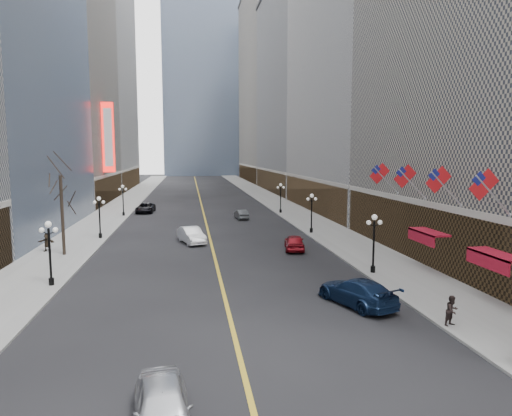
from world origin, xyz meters
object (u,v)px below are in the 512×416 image
object	(u,v)px
streetlamp_west_1	(49,246)
car_sb_far	(241,214)
streetlamp_west_2	(99,213)
car_nb_far	(145,208)
streetlamp_east_2	(312,209)
car_nb_near	(163,407)
car_sb_mid	(294,242)
streetlamp_west_3	(123,197)
streetlamp_east_3	(281,195)
car_nb_mid	(192,235)
car_sb_near	(357,292)
streetlamp_east_1	(374,237)

from	to	relation	value
streetlamp_west_1	car_sb_far	distance (m)	35.31
streetlamp_west_2	car_sb_far	size ratio (longest dim) A/B	1.12
streetlamp_west_2	car_nb_far	world-z (taller)	streetlamp_west_2
streetlamp_east_2	car_nb_near	size ratio (longest dim) A/B	0.95
car_sb_mid	car_sb_far	bearing A→B (deg)	-73.19
streetlamp_west_3	car_nb_far	world-z (taller)	streetlamp_west_3
car_nb_near	streetlamp_west_3	bearing A→B (deg)	92.70
streetlamp_east_3	car_sb_far	world-z (taller)	streetlamp_east_3
streetlamp_east_2	car_nb_near	distance (m)	39.05
car_sb_far	car_nb_mid	bearing A→B (deg)	60.03
streetlamp_east_3	car_sb_near	world-z (taller)	streetlamp_east_3
streetlamp_west_2	car_nb_mid	bearing A→B (deg)	-19.99
streetlamp_east_1	streetlamp_east_2	distance (m)	18.00
car_nb_mid	car_sb_far	bearing A→B (deg)	49.96
streetlamp_east_1	car_sb_mid	xyz separation A→B (m)	(-4.00, 9.45, -2.14)
car_sb_mid	streetlamp_west_2	bearing A→B (deg)	-13.95
streetlamp_west_2	car_nb_mid	distance (m)	10.63
streetlamp_east_2	car_nb_far	distance (m)	30.36
car_sb_far	car_nb_far	bearing A→B (deg)	-39.53
car_nb_far	streetlamp_west_2	bearing A→B (deg)	-93.76
car_sb_mid	car_sb_far	size ratio (longest dim) A/B	1.11
streetlamp_east_2	car_sb_near	distance (m)	25.09
car_nb_near	streetlamp_east_1	bearing A→B (deg)	43.86
car_nb_mid	car_nb_far	bearing A→B (deg)	88.51
car_nb_near	car_sb_far	xyz separation A→B (m)	(8.26, 48.93, -0.15)
streetlamp_west_1	car_sb_mid	distance (m)	21.86
streetlamp_east_1	car_sb_near	bearing A→B (deg)	-119.90
car_nb_near	car_sb_mid	bearing A→B (deg)	61.84
streetlamp_west_1	car_nb_far	size ratio (longest dim) A/B	0.82
car_sb_mid	streetlamp_east_3	bearing A→B (deg)	-88.95
streetlamp_west_1	car_nb_far	distance (m)	40.17
streetlamp_west_2	streetlamp_west_3	size ratio (longest dim) A/B	1.00
car_nb_mid	streetlamp_east_2	bearing A→B (deg)	-2.31
car_nb_mid	streetlamp_west_2	bearing A→B (deg)	143.22
car_sb_mid	streetlamp_east_1	bearing A→B (deg)	122.59
streetlamp_west_3	car_nb_far	bearing A→B (deg)	55.10
car_nb_far	car_sb_near	size ratio (longest dim) A/B	0.97
streetlamp_west_3	car_sb_near	size ratio (longest dim) A/B	0.79
streetlamp_east_2	streetlamp_west_3	size ratio (longest dim) A/B	1.00
streetlamp_east_1	car_sb_near	world-z (taller)	streetlamp_east_1
car_nb_far	streetlamp_east_2	bearing A→B (deg)	-43.13
car_nb_near	streetlamp_west_2	bearing A→B (deg)	97.10
streetlamp_west_2	car_sb_far	world-z (taller)	streetlamp_west_2
streetlamp_west_3	streetlamp_east_1	bearing A→B (deg)	-56.75
streetlamp_east_1	streetlamp_west_2	xyz separation A→B (m)	(-23.60, 18.00, 0.00)
car_nb_mid	car_sb_mid	size ratio (longest dim) A/B	1.13
streetlamp_west_2	streetlamp_east_3	bearing A→B (deg)	37.33
streetlamp_east_1	car_sb_mid	bearing A→B (deg)	112.97
streetlamp_east_2	car_nb_mid	world-z (taller)	streetlamp_east_2
car_nb_mid	streetlamp_west_1	bearing A→B (deg)	-140.96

